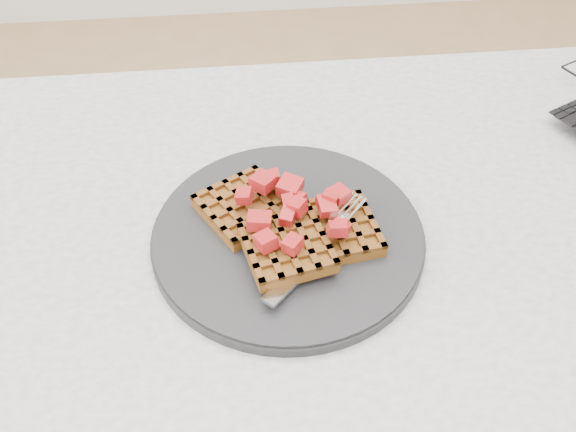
{
  "coord_description": "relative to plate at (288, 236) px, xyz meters",
  "views": [
    {
      "loc": [
        -0.15,
        -0.45,
        1.29
      ],
      "look_at": [
        -0.11,
        0.03,
        0.79
      ],
      "focal_mm": 40.0,
      "sensor_mm": 36.0,
      "label": 1
    }
  ],
  "objects": [
    {
      "name": "table",
      "position": [
        0.11,
        -0.03,
        -0.12
      ],
      "size": [
        1.2,
        0.8,
        0.75
      ],
      "color": "silver",
      "rests_on": "ground"
    },
    {
      "name": "strawberry_pile",
      "position": [
        0.0,
        -0.0,
        0.05
      ],
      "size": [
        0.15,
        0.15,
        0.02
      ],
      "primitive_type": null,
      "color": "#8E0408",
      "rests_on": "waffles"
    },
    {
      "name": "waffles",
      "position": [
        0.0,
        -0.0,
        0.02
      ],
      "size": [
        0.21,
        0.19,
        0.03
      ],
      "color": "brown",
      "rests_on": "plate"
    },
    {
      "name": "fork",
      "position": [
        0.03,
        -0.03,
        0.02
      ],
      "size": [
        0.14,
        0.15,
        0.02
      ],
      "primitive_type": null,
      "rotation": [
        0.0,
        0.0,
        -0.73
      ],
      "color": "silver",
      "rests_on": "plate"
    },
    {
      "name": "plate",
      "position": [
        0.0,
        0.0,
        0.0
      ],
      "size": [
        0.31,
        0.31,
        0.02
      ],
      "primitive_type": "cylinder",
      "color": "black",
      "rests_on": "table"
    }
  ]
}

